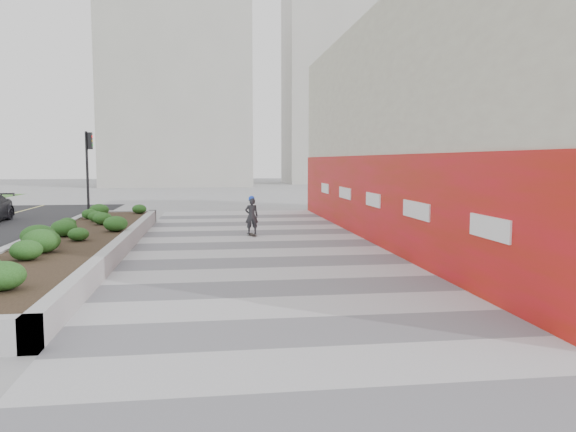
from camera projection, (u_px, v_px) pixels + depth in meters
name	position (u px, v px, depth m)	size (l,w,h in m)	color
ground	(292.00, 309.00, 10.65)	(160.00, 160.00, 0.00)	gray
walkway	(274.00, 277.00, 13.61)	(8.00, 36.00, 0.01)	#A8A8AD
building	(449.00, 128.00, 20.06)	(6.04, 24.08, 8.00)	#BCB2A0
planter	(76.00, 241.00, 16.76)	(3.00, 18.00, 0.90)	#9E9EA0
traffic_signal_near	(89.00, 162.00, 26.65)	(0.33, 0.28, 4.20)	black
distant_bldg_north_l	(178.00, 97.00, 63.20)	(16.00, 12.00, 20.00)	#ADAAA3
distant_bldg_north_r	(341.00, 87.00, 70.66)	(14.00, 10.00, 24.00)	#ADAAA3
manhole_cover	(294.00, 276.00, 13.68)	(0.44, 0.44, 0.01)	#595654
skateboarder	(252.00, 216.00, 20.96)	(0.52, 0.75, 1.52)	beige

